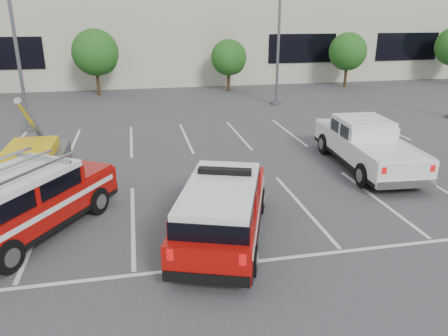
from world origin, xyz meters
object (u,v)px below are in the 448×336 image
(tree_mid_left, at_px, (97,54))
(convention_building, at_px, (157,26))
(white_pickup, at_px, (366,149))
(ladder_suv, at_px, (24,207))
(tree_mid_right, at_px, (230,59))
(light_pole_left, at_px, (13,28))
(fire_chief_suv, at_px, (223,213))
(light_pole_mid, at_px, (279,25))
(utility_rig, at_px, (30,167))
(tree_right, at_px, (348,53))

(tree_mid_left, bearing_deg, convention_building, 62.60)
(white_pickup, relative_size, ladder_suv, 1.10)
(tree_mid_right, bearing_deg, white_pickup, -85.53)
(light_pole_left, bearing_deg, tree_mid_right, 37.50)
(convention_building, bearing_deg, fire_chief_suv, -90.76)
(white_pickup, bearing_deg, light_pole_mid, 92.01)
(tree_mid_right, height_order, utility_rig, tree_mid_right)
(light_pole_mid, relative_size, utility_rig, 2.63)
(tree_mid_left, height_order, utility_rig, tree_mid_left)
(ladder_suv, bearing_deg, convention_building, 112.48)
(white_pickup, relative_size, utility_rig, 1.63)
(tree_mid_left, bearing_deg, white_pickup, -58.72)
(tree_right, distance_m, utility_rig, 28.09)
(tree_mid_right, xyz_separation_m, light_pole_mid, (1.91, -6.05, 2.68))
(convention_building, xyz_separation_m, fire_chief_suv, (-0.44, -33.40, -3.93))
(tree_right, relative_size, utility_rig, 1.13)
(light_pole_mid, relative_size, white_pickup, 1.61)
(fire_chief_suv, bearing_deg, utility_rig, 157.00)
(light_pole_mid, height_order, utility_rig, light_pole_mid)
(tree_mid_left, bearing_deg, ladder_suv, -91.79)
(tree_mid_right, xyz_separation_m, utility_rig, (-11.40, -18.08, -1.84))
(tree_mid_right, height_order, ladder_suv, tree_mid_right)
(fire_chief_suv, relative_size, ladder_suv, 1.01)
(light_pole_mid, bearing_deg, convention_building, 113.26)
(light_pole_mid, height_order, ladder_suv, light_pole_mid)
(convention_building, relative_size, light_pole_left, 5.86)
(convention_building, bearing_deg, white_pickup, -77.46)
(light_pole_mid, distance_m, ladder_suv, 20.96)
(convention_building, bearing_deg, light_pole_mid, -66.74)
(utility_rig, bearing_deg, light_pole_left, 101.90)
(convention_building, xyz_separation_m, light_pole_mid, (6.82, -15.86, 0.47))
(tree_mid_right, distance_m, fire_chief_suv, 24.24)
(tree_right, bearing_deg, tree_mid_right, -180.00)
(tree_right, height_order, light_pole_mid, light_pole_mid)
(light_pole_mid, bearing_deg, tree_mid_right, 107.52)
(tree_mid_left, height_order, fire_chief_suv, tree_mid_left)
(utility_rig, bearing_deg, fire_chief_suv, -42.29)
(convention_building, relative_size, tree_right, 13.58)
(fire_chief_suv, height_order, white_pickup, fire_chief_suv)
(tree_mid_right, bearing_deg, light_pole_mid, -72.48)
(convention_building, distance_m, white_pickup, 29.67)
(convention_building, height_order, fire_chief_suv, convention_building)
(convention_building, xyz_separation_m, tree_right, (14.91, -9.82, -1.95))
(light_pole_left, relative_size, light_pole_mid, 1.00)
(tree_mid_right, distance_m, white_pickup, 19.03)
(light_pole_left, relative_size, utility_rig, 2.63)
(tree_mid_left, relative_size, ladder_suv, 0.84)
(tree_mid_left, distance_m, white_pickup, 22.22)
(tree_mid_right, bearing_deg, convention_building, 116.57)
(tree_mid_left, height_order, tree_mid_right, tree_mid_left)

